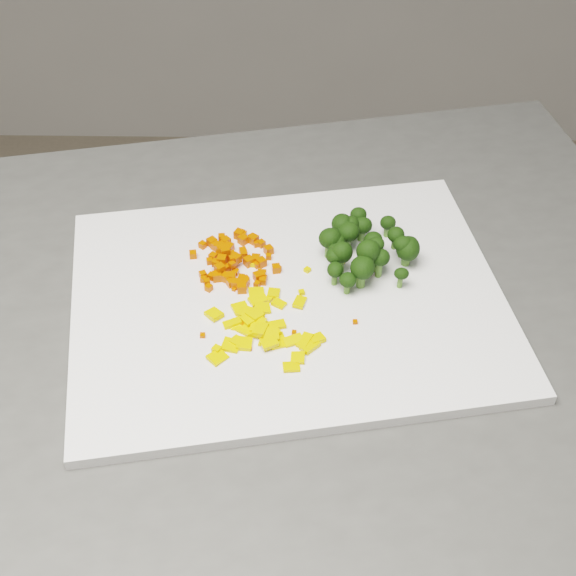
{
  "coord_description": "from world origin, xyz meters",
  "views": [
    {
      "loc": [
        0.08,
        -0.28,
        1.45
      ],
      "look_at": [
        0.07,
        0.29,
        0.92
      ],
      "focal_mm": 50.0,
      "sensor_mm": 36.0,
      "label": 1
    }
  ],
  "objects_px": {
    "cutting_board": "(288,300)",
    "broccoli_pile": "(379,244)",
    "counter_block": "(250,547)",
    "pepper_pile": "(261,328)",
    "carrot_pile": "(234,257)"
  },
  "relations": [
    {
      "from": "cutting_board",
      "to": "broccoli_pile",
      "type": "xyz_separation_m",
      "value": [
        0.09,
        0.05,
        0.03
      ]
    },
    {
      "from": "pepper_pile",
      "to": "broccoli_pile",
      "type": "bearing_deg",
      "value": 41.49
    },
    {
      "from": "carrot_pile",
      "to": "broccoli_pile",
      "type": "xyz_separation_m",
      "value": [
        0.14,
        0.01,
        0.01
      ]
    },
    {
      "from": "broccoli_pile",
      "to": "carrot_pile",
      "type": "bearing_deg",
      "value": -177.13
    },
    {
      "from": "carrot_pile",
      "to": "counter_block",
      "type": "bearing_deg",
      "value": -86.21
    },
    {
      "from": "counter_block",
      "to": "pepper_pile",
      "type": "xyz_separation_m",
      "value": [
        0.03,
        -0.04,
        0.47
      ]
    },
    {
      "from": "counter_block",
      "to": "pepper_pile",
      "type": "height_order",
      "value": "pepper_pile"
    },
    {
      "from": "counter_block",
      "to": "pepper_pile",
      "type": "distance_m",
      "value": 0.47
    },
    {
      "from": "counter_block",
      "to": "broccoli_pile",
      "type": "bearing_deg",
      "value": 23.93
    },
    {
      "from": "cutting_board",
      "to": "broccoli_pile",
      "type": "relative_size",
      "value": 3.75
    },
    {
      "from": "pepper_pile",
      "to": "broccoli_pile",
      "type": "relative_size",
      "value": 0.97
    },
    {
      "from": "cutting_board",
      "to": "pepper_pile",
      "type": "relative_size",
      "value": 3.88
    },
    {
      "from": "counter_block",
      "to": "cutting_board",
      "type": "distance_m",
      "value": 0.46
    },
    {
      "from": "counter_block",
      "to": "cutting_board",
      "type": "relative_size",
      "value": 2.2
    },
    {
      "from": "cutting_board",
      "to": "carrot_pile",
      "type": "distance_m",
      "value": 0.07
    }
  ]
}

